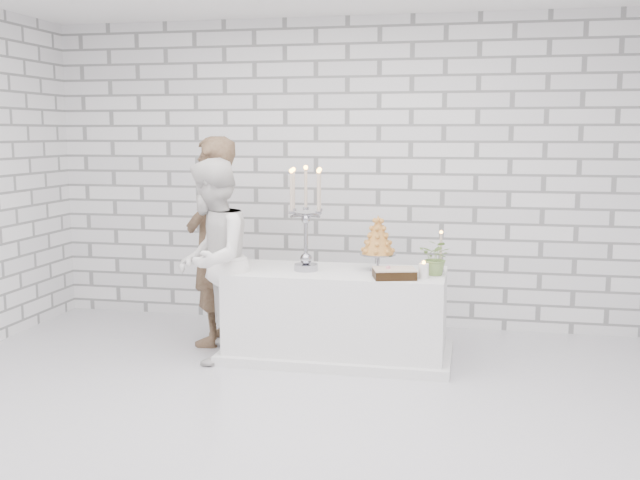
{
  "coord_description": "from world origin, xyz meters",
  "views": [
    {
      "loc": [
        1.21,
        -4.68,
        1.89
      ],
      "look_at": [
        0.04,
        1.02,
        1.05
      ],
      "focal_mm": 41.61,
      "sensor_mm": 36.0,
      "label": 1
    }
  ],
  "objects_px": {
    "cake_table": "(337,314)",
    "groom": "(212,241)",
    "bride": "(212,261)",
    "croquembouche": "(378,243)",
    "candelabra": "(306,218)"
  },
  "relations": [
    {
      "from": "cake_table",
      "to": "groom",
      "type": "relative_size",
      "value": 0.97
    },
    {
      "from": "groom",
      "to": "bride",
      "type": "relative_size",
      "value": 1.1
    },
    {
      "from": "croquembouche",
      "to": "cake_table",
      "type": "bearing_deg",
      "value": -168.58
    },
    {
      "from": "groom",
      "to": "candelabra",
      "type": "relative_size",
      "value": 2.12
    },
    {
      "from": "cake_table",
      "to": "groom",
      "type": "xyz_separation_m",
      "value": [
        -1.18,
        0.23,
        0.56
      ]
    },
    {
      "from": "cake_table",
      "to": "candelabra",
      "type": "distance_m",
      "value": 0.86
    },
    {
      "from": "candelabra",
      "to": "bride",
      "type": "bearing_deg",
      "value": -163.92
    },
    {
      "from": "groom",
      "to": "bride",
      "type": "xyz_separation_m",
      "value": [
        0.17,
        -0.49,
        -0.09
      ]
    },
    {
      "from": "groom",
      "to": "croquembouche",
      "type": "relative_size",
      "value": 3.97
    },
    {
      "from": "cake_table",
      "to": "bride",
      "type": "distance_m",
      "value": 1.14
    },
    {
      "from": "croquembouche",
      "to": "bride",
      "type": "bearing_deg",
      "value": -166.21
    },
    {
      "from": "bride",
      "to": "croquembouche",
      "type": "xyz_separation_m",
      "value": [
        1.34,
        0.33,
        0.14
      ]
    },
    {
      "from": "croquembouche",
      "to": "candelabra",
      "type": "bearing_deg",
      "value": -169.19
    },
    {
      "from": "groom",
      "to": "candelabra",
      "type": "bearing_deg",
      "value": 71.6
    },
    {
      "from": "cake_table",
      "to": "candelabra",
      "type": "height_order",
      "value": "candelabra"
    }
  ]
}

